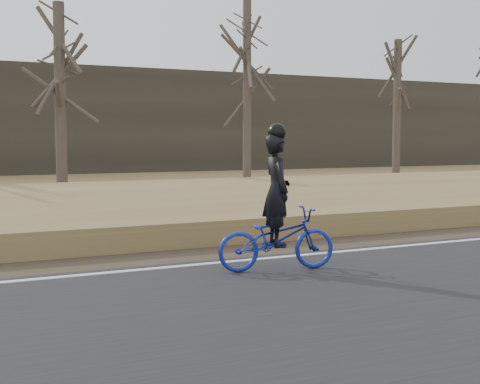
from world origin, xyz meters
name	(u,v)px	position (x,y,z in m)	size (l,w,h in m)	color
ground	(429,250)	(0.00, 0.00, 0.00)	(120.00, 120.00, 0.00)	olive
edge_line	(421,244)	(0.00, 0.20, 0.07)	(120.00, 0.12, 0.01)	silver
shoulder	(385,239)	(0.00, 1.20, 0.02)	(120.00, 1.60, 0.04)	#473A2B
embankment	(303,213)	(0.00, 4.20, 0.22)	(120.00, 5.00, 0.44)	olive
ballast	(231,200)	(0.00, 8.00, 0.23)	(120.00, 3.00, 0.45)	slate
railroad	(231,189)	(0.00, 8.00, 0.53)	(120.00, 2.40, 0.29)	black
treeline_backdrop	(65,120)	(0.00, 30.00, 3.00)	(120.00, 4.00, 6.00)	#383328
cyclist	(277,224)	(-3.46, -0.67, 0.72)	(1.80, 0.92, 2.10)	navy
bare_tree_near_left	(60,102)	(-3.73, 12.80, 3.12)	(0.36, 0.36, 6.24)	brown
bare_tree_center	(247,90)	(4.97, 16.76, 4.01)	(0.36, 0.36, 8.02)	brown
bare_tree_right	(397,111)	(11.58, 14.93, 3.17)	(0.36, 0.36, 6.34)	brown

